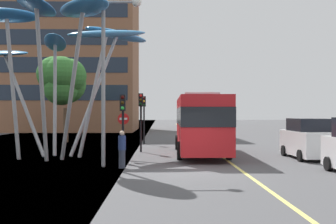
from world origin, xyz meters
TOP-DOWN VIEW (x-y plane):
  - ground at (-0.67, 0.00)m, footprint 120.00×240.00m
  - red_bus at (1.12, 7.08)m, footprint 2.99×10.12m
  - leaf_sculpture at (-6.55, 5.30)m, footprint 10.77×10.58m
  - traffic_light_kerb_near at (-3.07, 3.09)m, footprint 0.28×0.42m
  - traffic_light_kerb_far at (-2.45, 8.45)m, footprint 0.28×0.42m
  - traffic_light_island_mid at (-2.51, 14.81)m, footprint 0.28×0.42m
  - car_parked_mid at (6.75, 4.83)m, footprint 2.08×4.36m
  - street_lamp at (-3.43, 1.78)m, footprint 1.84×0.44m
  - tree_pavement_near at (-9.36, 17.11)m, footprint 4.10×4.41m
  - pedestrian at (-2.94, 1.23)m, footprint 0.34×0.34m
  - no_entry_sign at (-3.16, 4.40)m, footprint 0.60×0.12m
  - backdrop_building at (-14.55, 39.78)m, footprint 19.89×14.34m

SIDE VIEW (x-z plane):
  - ground at x=-0.67m, z-range -0.10..0.00m
  - pedestrian at x=-2.94m, z-range 0.00..1.67m
  - car_parked_mid at x=6.75m, z-range -0.06..2.09m
  - no_entry_sign at x=-3.16m, z-range 0.41..2.85m
  - red_bus at x=1.12m, z-range 0.17..3.74m
  - traffic_light_kerb_near at x=-3.07m, z-range 0.76..4.10m
  - traffic_light_kerb_far at x=-2.45m, z-range 0.82..4.48m
  - traffic_light_island_mid at x=-2.51m, z-range 0.84..4.58m
  - street_lamp at x=-3.43m, z-range 1.08..8.82m
  - tree_pavement_near at x=-9.36m, z-range 1.64..8.78m
  - leaf_sculpture at x=-6.55m, z-range 2.63..10.65m
  - backdrop_building at x=-14.55m, z-range 0.00..23.66m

